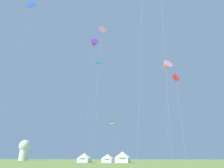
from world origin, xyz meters
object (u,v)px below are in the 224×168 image
(kite_blue_diamond, at_px, (31,6))
(festival_tent_center, at_px, (84,157))
(festival_tent_left, at_px, (108,158))
(kite_red_box, at_px, (176,78))
(festival_tent_right, at_px, (123,157))
(kite_pink_diamond, at_px, (102,31))
(kite_pink_delta, at_px, (166,67))
(observatory_dome, at_px, (25,149))
(kite_purple_delta, at_px, (94,44))
(kite_cyan_parafoil, at_px, (97,63))
(kite_green_parafoil, at_px, (112,124))

(kite_blue_diamond, bearing_deg, festival_tent_center, 83.82)
(festival_tent_center, bearing_deg, festival_tent_left, 0.00)
(kite_red_box, relative_size, festival_tent_right, 3.47)
(kite_blue_diamond, xyz_separation_m, festival_tent_center, (3.42, 31.59, -35.54))
(kite_pink_diamond, relative_size, festival_tent_right, 6.23)
(kite_pink_delta, distance_m, kite_red_box, 16.96)
(observatory_dome, bearing_deg, kite_purple_delta, -41.48)
(kite_red_box, xyz_separation_m, kite_pink_diamond, (-15.69, -1.26, 13.29))
(festival_tent_center, distance_m, festival_tent_right, 12.84)
(kite_purple_delta, bearing_deg, festival_tent_right, 75.25)
(kite_purple_delta, bearing_deg, observatory_dome, 138.52)
(kite_red_box, distance_m, festival_tent_left, 36.53)
(kite_blue_diamond, height_order, festival_tent_center, kite_blue_diamond)
(kite_purple_delta, xyz_separation_m, festival_tent_center, (-8.34, 17.07, -31.53))
(kite_cyan_parafoil, height_order, observatory_dome, kite_cyan_parafoil)
(kite_pink_diamond, bearing_deg, kite_red_box, 4.61)
(kite_red_box, xyz_separation_m, observatory_dome, (-78.34, 58.50, -10.97))
(kite_blue_diamond, distance_m, kite_purple_delta, 19.11)
(festival_tent_right, bearing_deg, kite_blue_diamond, -117.23)
(kite_blue_diamond, bearing_deg, kite_cyan_parafoil, 71.17)
(kite_cyan_parafoil, xyz_separation_m, kite_green_parafoil, (8.13, -10.49, -23.18))
(kite_purple_delta, bearing_deg, kite_pink_delta, 17.32)
(festival_tent_right, bearing_deg, kite_cyan_parafoil, -143.56)
(observatory_dome, bearing_deg, kite_pink_delta, -29.88)
(kite_pink_delta, bearing_deg, kite_pink_diamond, -133.07)
(festival_tent_right, bearing_deg, kite_green_parafoil, -87.12)
(kite_blue_diamond, xyz_separation_m, kite_cyan_parafoil, (8.93, 26.17, -4.46))
(festival_tent_center, relative_size, observatory_dome, 0.43)
(kite_purple_delta, distance_m, festival_tent_center, 36.82)
(festival_tent_left, bearing_deg, kite_pink_diamond, -77.37)
(kite_red_box, height_order, festival_tent_right, kite_red_box)
(kite_cyan_parafoil, relative_size, festival_tent_right, 6.48)
(kite_pink_delta, distance_m, festival_tent_right, 30.80)
(kite_purple_delta, height_order, observatory_dome, kite_purple_delta)
(kite_blue_diamond, height_order, observatory_dome, kite_blue_diamond)
(kite_blue_diamond, height_order, kite_pink_delta, kite_blue_diamond)
(kite_red_box, xyz_separation_m, festival_tent_right, (-16.71, 25.05, -15.14))
(kite_green_parafoil, xyz_separation_m, festival_tent_right, (-0.80, 15.91, -7.71))
(kite_cyan_parafoil, distance_m, kite_red_box, 34.81)
(kite_pink_diamond, bearing_deg, kite_blue_diamond, -163.01)
(kite_blue_diamond, bearing_deg, kite_pink_delta, 33.17)
(kite_purple_delta, xyz_separation_m, festival_tent_left, (-0.39, 17.07, -31.73))
(festival_tent_left, xyz_separation_m, festival_tent_right, (4.88, -0.00, 0.39))
(kite_purple_delta, distance_m, kite_green_parafoil, 24.25)
(kite_blue_diamond, distance_m, kite_red_box, 39.22)
(kite_blue_diamond, xyz_separation_m, observatory_dome, (-45.37, 65.04, -31.19))
(kite_purple_delta, bearing_deg, kite_cyan_parafoil, 103.68)
(kite_red_box, bearing_deg, festival_tent_center, 139.71)
(festival_tent_right, bearing_deg, kite_pink_delta, -35.01)
(observatory_dome, bearing_deg, kite_green_parafoil, -38.33)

